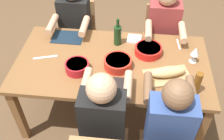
{
  "coord_description": "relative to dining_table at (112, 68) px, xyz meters",
  "views": [
    {
      "loc": [
        0.19,
        -1.81,
        2.37
      ],
      "look_at": [
        0.0,
        0.0,
        0.63
      ],
      "focal_mm": 41.76,
      "sensor_mm": 36.0,
      "label": 1
    }
  ],
  "objects": [
    {
      "name": "ground_plane",
      "position": [
        0.0,
        0.0,
        -0.66
      ],
      "size": [
        8.0,
        8.0,
        0.0
      ],
      "primitive_type": "plane",
      "color": "brown"
    },
    {
      "name": "dining_table",
      "position": [
        0.0,
        0.0,
        0.0
      ],
      "size": [
        1.82,
        0.97,
        0.74
      ],
      "color": "brown",
      "rests_on": "ground_plane"
    },
    {
      "name": "diner_near_right",
      "position": [
        0.5,
        -0.62,
        0.04
      ],
      "size": [
        0.41,
        0.53,
        1.2
      ],
      "color": "#2D2D38",
      "rests_on": "ground_plane"
    },
    {
      "name": "diner_near_center",
      "position": [
        0.0,
        -0.62,
        0.04
      ],
      "size": [
        0.41,
        0.53,
        1.2
      ],
      "color": "#2D2D38",
      "rests_on": "ground_plane"
    },
    {
      "name": "chair_far_right",
      "position": [
        0.5,
        0.81,
        -0.18
      ],
      "size": [
        0.4,
        0.4,
        0.85
      ],
      "color": "#9E7044",
      "rests_on": "ground_plane"
    },
    {
      "name": "diner_far_right",
      "position": [
        0.5,
        0.62,
        0.04
      ],
      "size": [
        0.41,
        0.53,
        1.2
      ],
      "color": "#2D2D38",
      "rests_on": "ground_plane"
    },
    {
      "name": "chair_far_left",
      "position": [
        -0.5,
        0.81,
        -0.18
      ],
      "size": [
        0.4,
        0.4,
        0.85
      ],
      "color": "#9E7044",
      "rests_on": "ground_plane"
    },
    {
      "name": "diner_far_left",
      "position": [
        -0.5,
        0.62,
        0.04
      ],
      "size": [
        0.41,
        0.53,
        1.2
      ],
      "color": "#2D2D38",
      "rests_on": "ground_plane"
    },
    {
      "name": "serving_bowl_fruit",
      "position": [
        -0.3,
        -0.15,
        0.13
      ],
      "size": [
        0.21,
        0.21,
        0.08
      ],
      "color": "#B21923",
      "rests_on": "dining_table"
    },
    {
      "name": "serving_bowl_pasta",
      "position": [
        0.33,
        0.16,
        0.12
      ],
      "size": [
        0.26,
        0.26,
        0.08
      ],
      "color": "red",
      "rests_on": "dining_table"
    },
    {
      "name": "serving_bowl_greens",
      "position": [
        0.06,
        -0.06,
        0.13
      ],
      "size": [
        0.25,
        0.25,
        0.09
      ],
      "color": "red",
      "rests_on": "dining_table"
    },
    {
      "name": "cutting_board",
      "position": [
        0.5,
        -0.15,
        0.09
      ],
      "size": [
        0.45,
        0.32,
        0.02
      ],
      "primitive_type": "cube",
      "rotation": [
        0.0,
        0.0,
        0.29
      ],
      "color": "tan",
      "rests_on": "dining_table"
    },
    {
      "name": "bread_loaf",
      "position": [
        0.5,
        -0.15,
        0.15
      ],
      "size": [
        0.34,
        0.2,
        0.09
      ],
      "primitive_type": "ellipsoid",
      "rotation": [
        0.0,
        0.0,
        0.29
      ],
      "color": "tan",
      "rests_on": "cutting_board"
    },
    {
      "name": "wine_bottle",
      "position": [
        0.03,
        0.28,
        0.19
      ],
      "size": [
        0.08,
        0.08,
        0.29
      ],
      "color": "#193819",
      "rests_on": "dining_table"
    },
    {
      "name": "beer_bottle",
      "position": [
        0.72,
        -0.31,
        0.19
      ],
      "size": [
        0.06,
        0.06,
        0.22
      ],
      "primitive_type": "cylinder",
      "color": "brown",
      "rests_on": "dining_table"
    },
    {
      "name": "wine_glass",
      "position": [
        0.75,
        0.08,
        0.2
      ],
      "size": [
        0.08,
        0.08,
        0.17
      ],
      "color": "silver",
      "rests_on": "dining_table"
    },
    {
      "name": "placemat_near_center",
      "position": [
        0.0,
        -0.32,
        0.08
      ],
      "size": [
        0.32,
        0.23,
        0.01
      ],
      "primitive_type": "cube",
      "color": "black",
      "rests_on": "dining_table"
    },
    {
      "name": "fork_far_right",
      "position": [
        0.64,
        0.32,
        0.08
      ],
      "size": [
        0.03,
        0.17,
        0.01
      ],
      "primitive_type": "cube",
      "rotation": [
        0.0,
        0.0,
        0.1
      ],
      "color": "silver",
      "rests_on": "dining_table"
    },
    {
      "name": "placemat_far_left",
      "position": [
        -0.5,
        0.32,
        0.08
      ],
      "size": [
        0.32,
        0.23,
        0.01
      ],
      "primitive_type": "cube",
      "color": "#142333",
      "rests_on": "dining_table"
    },
    {
      "name": "carving_knife",
      "position": [
        -0.64,
        -0.01,
        0.08
      ],
      "size": [
        0.23,
        0.09,
        0.01
      ],
      "primitive_type": "cube",
      "rotation": [
        0.0,
        0.0,
        0.29
      ],
      "color": "silver",
      "rests_on": "dining_table"
    },
    {
      "name": "napkin_stack",
      "position": [
        0.19,
        0.35,
        0.09
      ],
      "size": [
        0.15,
        0.15,
        0.02
      ],
      "primitive_type": "cube",
      "rotation": [
        0.0,
        0.0,
        -0.07
      ],
      "color": "white",
      "rests_on": "dining_table"
    }
  ]
}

